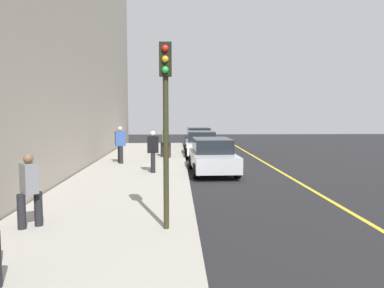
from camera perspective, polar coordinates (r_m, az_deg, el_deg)
The scene contains 12 objects.
ground_plane at distance 17.12m, azimuth 2.62°, elevation -4.18°, with size 56.00×56.00×0.00m, color black.
sidewalk at distance 17.15m, azimuth -8.46°, elevation -3.96°, with size 28.00×4.60×0.15m, color #A39E93.
lane_stripe_centre at distance 17.68m, azimuth 13.03°, elevation -4.00°, with size 28.00×0.14×0.01m, color gold.
parked_car_navy at distance 28.16m, azimuth 1.00°, elevation 0.94°, with size 4.19×1.99×1.51m.
parked_car_white at distance 22.81m, azimuth 1.37°, elevation 0.01°, with size 4.22×1.91×1.51m.
parked_car_silver at distance 16.70m, azimuth 3.10°, elevation -1.79°, with size 4.53×2.00×1.51m.
pedestrian_grey_coat at distance 9.07m, azimuth -23.31°, elevation -6.16°, with size 0.52×0.49×1.64m.
pedestrian_black_coat at distance 16.04m, azimuth -5.90°, elevation -0.93°, with size 0.57×0.49×1.74m.
pedestrian_blue_coat at distance 19.08m, azimuth -10.75°, elevation 0.06°, with size 0.58×0.56×1.82m.
pedestrian_olive_coat at distance 21.38m, azimuth -3.99°, elevation 0.57°, with size 0.50×0.58×1.76m.
traffic_light_pole at distance 8.11m, azimuth -3.99°, elevation 6.12°, with size 0.35×0.26×4.00m.
rolling_suitcase at distance 20.96m, azimuth -3.63°, elevation -1.28°, with size 0.34×0.22×0.95m.
Camera 1 is at (16.85, -1.45, 2.70)m, focal length 35.41 mm.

